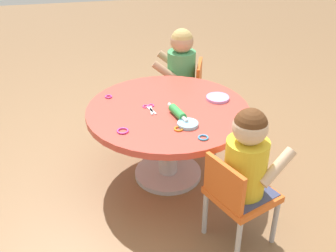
{
  "coord_description": "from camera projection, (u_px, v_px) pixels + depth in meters",
  "views": [
    {
      "loc": [
        -2.13,
        0.44,
        1.65
      ],
      "look_at": [
        0.0,
        0.0,
        0.38
      ],
      "focal_mm": 43.4,
      "sensor_mm": 36.0,
      "label": 1
    }
  ],
  "objects": [
    {
      "name": "seated_child_left",
      "position": [
        247.0,
        156.0,
        1.96
      ],
      "size": [
        0.38,
        0.42,
        0.51
      ],
      "color": "#3F4772",
      "rests_on": "ground"
    },
    {
      "name": "seated_child_right",
      "position": [
        181.0,
        63.0,
        3.02
      ],
      "size": [
        0.37,
        0.42,
        0.51
      ],
      "color": "#3F4772",
      "rests_on": "ground"
    },
    {
      "name": "playdough_blob_0",
      "position": [
        188.0,
        124.0,
        2.27
      ],
      "size": [
        0.12,
        0.12,
        0.02
      ],
      "primitive_type": "cylinder",
      "color": "#8CCCF2",
      "rests_on": "craft_table"
    },
    {
      "name": "cookie_cutter_2",
      "position": [
        203.0,
        138.0,
        2.16
      ],
      "size": [
        0.06,
        0.06,
        0.01
      ],
      "primitive_type": "torus",
      "color": "#3F99D8",
      "rests_on": "craft_table"
    },
    {
      "name": "cookie_cutter_1",
      "position": [
        109.0,
        97.0,
        2.59
      ],
      "size": [
        0.05,
        0.05,
        0.01
      ],
      "primitive_type": "torus",
      "color": "#D83FA5",
      "rests_on": "craft_table"
    },
    {
      "name": "child_chair_left",
      "position": [
        237.0,
        196.0,
        2.06
      ],
      "size": [
        0.39,
        0.39,
        0.54
      ],
      "color": "#B7B7BC",
      "rests_on": "ground"
    },
    {
      "name": "cookie_cutter_0",
      "position": [
        179.0,
        129.0,
        2.24
      ],
      "size": [
        0.05,
        0.05,
        0.01
      ],
      "primitive_type": "torus",
      "color": "orange",
      "rests_on": "craft_table"
    },
    {
      "name": "playdough_blob_1",
      "position": [
        218.0,
        98.0,
        2.56
      ],
      "size": [
        0.14,
        0.14,
        0.02
      ],
      "primitive_type": "cylinder",
      "color": "#CC99E5",
      "rests_on": "craft_table"
    },
    {
      "name": "ground_plane",
      "position": [
        168.0,
        175.0,
        2.71
      ],
      "size": [
        10.0,
        10.0,
        0.0
      ],
      "primitive_type": "plane",
      "color": "olive"
    },
    {
      "name": "craft_table",
      "position": [
        168.0,
        123.0,
        2.51
      ],
      "size": [
        0.99,
        0.99,
        0.5
      ],
      "color": "silver",
      "rests_on": "ground"
    },
    {
      "name": "child_chair_right",
      "position": [
        185.0,
        90.0,
        3.13
      ],
      "size": [
        0.38,
        0.38,
        0.54
      ],
      "color": "#B7B7BC",
      "rests_on": "ground"
    },
    {
      "name": "rolling_pin",
      "position": [
        178.0,
        112.0,
        2.36
      ],
      "size": [
        0.23,
        0.08,
        0.05
      ],
      "color": "green",
      "rests_on": "craft_table"
    },
    {
      "name": "craft_scissors",
      "position": [
        150.0,
        108.0,
        2.46
      ],
      "size": [
        0.14,
        0.08,
        0.01
      ],
      "color": "silver",
      "rests_on": "craft_table"
    },
    {
      "name": "cookie_cutter_3",
      "position": [
        123.0,
        131.0,
        2.22
      ],
      "size": [
        0.07,
        0.07,
        0.01
      ],
      "primitive_type": "torus",
      "color": "#D83FA5",
      "rests_on": "craft_table"
    }
  ]
}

